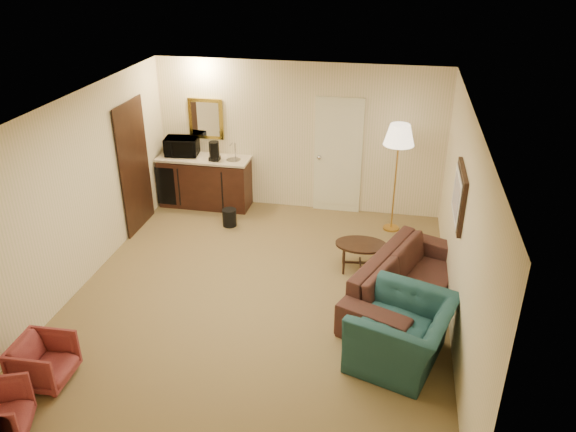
% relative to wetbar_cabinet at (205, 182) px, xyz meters
% --- Properties ---
extents(ground, '(6.00, 6.00, 0.00)m').
position_rel_wetbar_cabinet_xyz_m(ground, '(1.65, -2.72, -0.46)').
color(ground, olive).
rests_on(ground, ground).
extents(room_walls, '(5.02, 6.01, 2.61)m').
position_rel_wetbar_cabinet_xyz_m(room_walls, '(1.55, -1.95, 1.26)').
color(room_walls, '#F8DEBA').
rests_on(room_walls, ground).
extents(wetbar_cabinet, '(1.64, 0.58, 0.92)m').
position_rel_wetbar_cabinet_xyz_m(wetbar_cabinet, '(0.00, 0.00, 0.00)').
color(wetbar_cabinet, '#351911').
rests_on(wetbar_cabinet, ground).
extents(sofa, '(1.50, 2.40, 0.91)m').
position_rel_wetbar_cabinet_xyz_m(sofa, '(3.60, -2.46, -0.01)').
color(sofa, black).
rests_on(sofa, ground).
extents(teal_armchair, '(1.08, 1.34, 1.02)m').
position_rel_wetbar_cabinet_xyz_m(teal_armchair, '(3.55, -3.62, 0.05)').
color(teal_armchair, '#1F464E').
rests_on(teal_armchair, ground).
extents(rose_chair_near, '(0.55, 0.58, 0.58)m').
position_rel_wetbar_cabinet_xyz_m(rose_chair_near, '(-0.25, -4.72, -0.17)').
color(rose_chair_near, brown).
rests_on(rose_chair_near, ground).
extents(coffee_table, '(0.81, 0.59, 0.43)m').
position_rel_wetbar_cabinet_xyz_m(coffee_table, '(2.94, -1.72, -0.24)').
color(coffee_table, black).
rests_on(coffee_table, ground).
extents(floor_lamp, '(0.51, 0.51, 1.83)m').
position_rel_wetbar_cabinet_xyz_m(floor_lamp, '(3.35, -0.32, 0.45)').
color(floor_lamp, gold).
rests_on(floor_lamp, ground).
extents(waste_bin, '(0.31, 0.31, 0.30)m').
position_rel_wetbar_cabinet_xyz_m(waste_bin, '(0.65, -0.72, -0.31)').
color(waste_bin, black).
rests_on(waste_bin, ground).
extents(microwave, '(0.61, 0.39, 0.39)m').
position_rel_wetbar_cabinet_xyz_m(microwave, '(-0.42, 0.06, 0.66)').
color(microwave, black).
rests_on(microwave, wetbar_cabinet).
extents(coffee_maker, '(0.21, 0.21, 0.33)m').
position_rel_wetbar_cabinet_xyz_m(coffee_maker, '(0.24, -0.09, 0.63)').
color(coffee_maker, black).
rests_on(coffee_maker, wetbar_cabinet).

